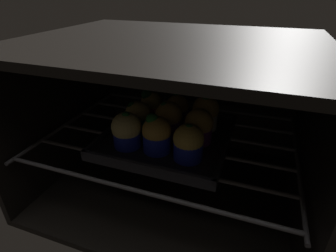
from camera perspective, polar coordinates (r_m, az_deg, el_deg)
The scene contains 12 objects.
oven_cavity at distance 63.13cm, azimuth 1.91°, elevation 2.12°, with size 59.00×47.00×37.00cm.
oven_rack at distance 61.20cm, azimuth 0.62°, elevation -2.39°, with size 54.80×42.00×0.80cm.
baking_tray at distance 59.07cm, azimuth -0.00°, elevation -2.38°, with size 26.63×26.63×2.20cm.
muffin_row0_col0 at distance 54.01cm, azimuth -8.90°, elevation -0.95°, with size 6.12×6.12×7.78cm.
muffin_row0_col1 at distance 51.81cm, azimuth -2.44°, elevation -1.80°, with size 5.76×5.76×8.10cm.
muffin_row0_col2 at distance 49.66cm, azimuth 4.43°, elevation -3.58°, with size 5.83×5.83×7.36cm.
muffin_row1_col0 at distance 59.43cm, azimuth -6.47°, elevation 1.90°, with size 5.67×5.67×7.12cm.
muffin_row1_col1 at distance 57.39cm, azimuth -0.21°, elevation 1.55°, with size 5.88×5.88×7.86cm.
muffin_row1_col2 at distance 55.25cm, azimuth 6.66°, elevation -0.13°, with size 6.03×6.03×7.40cm.
muffin_row2_col0 at distance 64.62cm, azimuth -3.57°, elevation 4.33°, with size 5.62×5.62×7.81cm.
muffin_row2_col1 at distance 62.69cm, azimuth 1.72°, elevation 3.47°, with size 5.62×5.62×7.36cm.
muffin_row2_col2 at distance 60.75cm, azimuth 8.07°, elevation 2.88°, with size 6.08×6.08×8.14cm.
Camera 1 is at (17.29, -27.75, 44.77)cm, focal length 28.26 mm.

